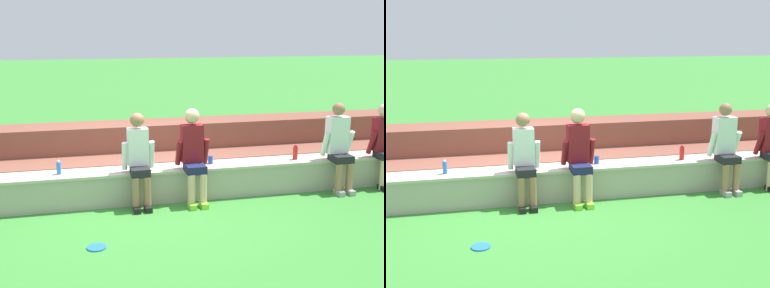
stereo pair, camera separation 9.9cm
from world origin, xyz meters
The scene contains 10 objects.
ground_plane centered at (0.00, 0.00, 0.00)m, with size 80.00×80.00×0.00m, color #388433.
stone_seating_wall centered at (0.00, 0.24, 0.27)m, with size 9.33×0.53×0.51m.
brick_bleachers centered at (0.00, 1.62, 0.38)m, with size 11.45×1.56×0.92m.
person_left_of_center centered at (-0.16, 0.01, 0.74)m, with size 0.48×0.57×1.40m.
person_center centered at (0.66, -0.01, 0.77)m, with size 0.51×0.60×1.43m.
person_right_of_center centered at (3.09, 0.00, 0.76)m, with size 0.52×0.55×1.44m.
water_bottle_center_gap centered at (-1.31, 0.24, 0.60)m, with size 0.07×0.07×0.20m.
water_bottle_mid_right centered at (2.43, 0.21, 0.62)m, with size 0.08×0.08×0.24m.
plastic_cup_middle centered at (1.01, 0.29, 0.57)m, with size 0.08×0.08×0.13m, color blue.
frisbee centered at (-0.88, -1.35, 0.01)m, with size 0.23×0.23×0.02m, color blue.
Camera 2 is at (-1.00, -7.06, 2.57)m, focal length 46.52 mm.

